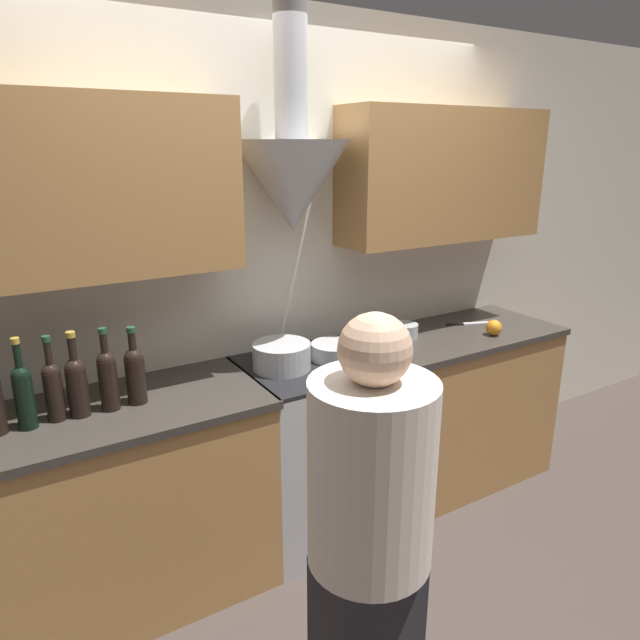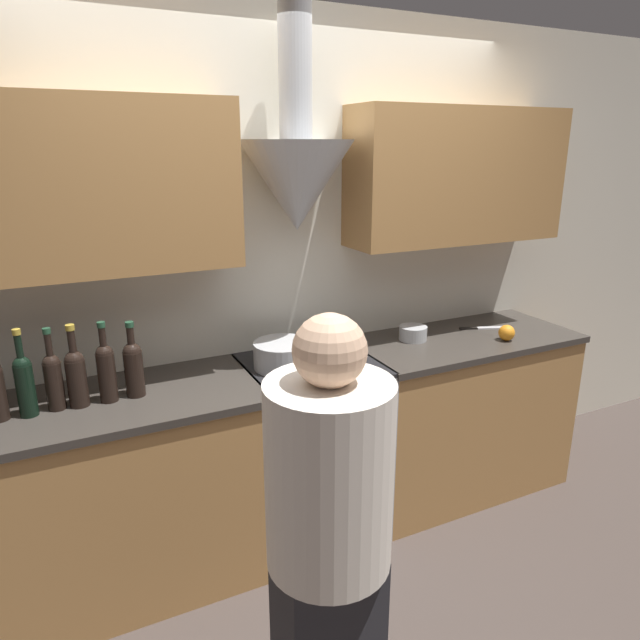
# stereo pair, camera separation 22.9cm
# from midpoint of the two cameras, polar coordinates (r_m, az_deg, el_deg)

# --- Properties ---
(ground_plane) EXTENTS (12.00, 12.00, 0.00)m
(ground_plane) POSITION_cam_midpoint_polar(r_m,az_deg,el_deg) (3.04, 4.36, -23.18)
(ground_plane) COLOR #423833
(wall_back) EXTENTS (8.40, 0.54, 2.60)m
(wall_back) POSITION_cam_midpoint_polar(r_m,az_deg,el_deg) (2.88, -1.05, 7.42)
(wall_back) COLOR silver
(wall_back) RESTS_ON ground_plane
(counter_left) EXTENTS (1.31, 0.62, 0.94)m
(counter_left) POSITION_cam_midpoint_polar(r_m,az_deg,el_deg) (2.76, -17.49, -16.53)
(counter_left) COLOR #B27F47
(counter_left) RESTS_ON ground_plane
(counter_right) EXTENTS (1.27, 0.62, 0.94)m
(counter_right) POSITION_cam_midpoint_polar(r_m,az_deg,el_deg) (3.48, 15.48, -8.90)
(counter_right) COLOR #B27F47
(counter_right) RESTS_ON ground_plane
(stove_range) EXTENTS (0.64, 0.60, 0.94)m
(stove_range) POSITION_cam_midpoint_polar(r_m,az_deg,el_deg) (3.00, 1.37, -12.67)
(stove_range) COLOR #B7BABC
(stove_range) RESTS_ON ground_plane
(wine_bottle_3) EXTENTS (0.07, 0.07, 0.36)m
(wine_bottle_3) POSITION_cam_midpoint_polar(r_m,az_deg,el_deg) (2.45, -25.12, -5.69)
(wine_bottle_3) COLOR black
(wine_bottle_3) RESTS_ON counter_left
(wine_bottle_4) EXTENTS (0.07, 0.07, 0.34)m
(wine_bottle_4) POSITION_cam_midpoint_polar(r_m,az_deg,el_deg) (2.47, -22.75, -5.42)
(wine_bottle_4) COLOR black
(wine_bottle_4) RESTS_ON counter_left
(wine_bottle_5) EXTENTS (0.08, 0.08, 0.35)m
(wine_bottle_5) POSITION_cam_midpoint_polar(r_m,az_deg,el_deg) (2.47, -20.79, -5.17)
(wine_bottle_5) COLOR black
(wine_bottle_5) RESTS_ON counter_left
(wine_bottle_6) EXTENTS (0.07, 0.07, 0.34)m
(wine_bottle_6) POSITION_cam_midpoint_polar(r_m,az_deg,el_deg) (2.47, -18.14, -4.76)
(wine_bottle_6) COLOR black
(wine_bottle_6) RESTS_ON counter_left
(wine_bottle_7) EXTENTS (0.08, 0.08, 0.33)m
(wine_bottle_7) POSITION_cam_midpoint_polar(r_m,az_deg,el_deg) (2.49, -15.68, -4.49)
(wine_bottle_7) COLOR black
(wine_bottle_7) RESTS_ON counter_left
(stock_pot) EXTENTS (0.28, 0.28, 0.13)m
(stock_pot) POSITION_cam_midpoint_polar(r_m,az_deg,el_deg) (2.73, -1.38, -3.53)
(stock_pot) COLOR #B7BABC
(stock_pot) RESTS_ON stove_range
(mixing_bowl) EXTENTS (0.24, 0.24, 0.08)m
(mixing_bowl) POSITION_cam_midpoint_polar(r_m,az_deg,el_deg) (2.84, 4.08, -3.20)
(mixing_bowl) COLOR #B7BABC
(mixing_bowl) RESTS_ON stove_range
(orange_fruit) EXTENTS (0.09, 0.09, 0.09)m
(orange_fruit) POSITION_cam_midpoint_polar(r_m,az_deg,el_deg) (3.30, 20.08, -1.23)
(orange_fruit) COLOR orange
(orange_fruit) RESTS_ON counter_right
(saucepan) EXTENTS (0.15, 0.15, 0.08)m
(saucepan) POSITION_cam_midpoint_polar(r_m,az_deg,el_deg) (3.17, 11.33, -1.32)
(saucepan) COLOR #B7BABC
(saucepan) RESTS_ON counter_right
(chefs_knife) EXTENTS (0.27, 0.12, 0.01)m
(chefs_knife) POSITION_cam_midpoint_polar(r_m,az_deg,el_deg) (3.47, 17.82, -0.80)
(chefs_knife) COLOR silver
(chefs_knife) RESTS_ON counter_right
(person_foreground_left) EXTENTS (0.34, 0.34, 1.58)m
(person_foreground_left) POSITION_cam_midpoint_polar(r_m,az_deg,el_deg) (1.70, 5.06, -23.05)
(person_foreground_left) COLOR #28282D
(person_foreground_left) RESTS_ON ground_plane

